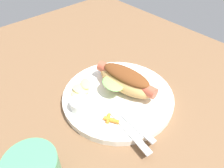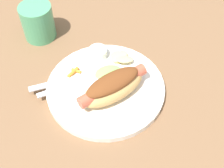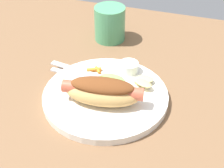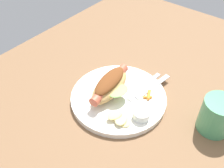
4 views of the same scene
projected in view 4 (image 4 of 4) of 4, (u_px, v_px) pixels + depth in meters
The scene contains 9 objects.
ground_plane at pixel (127, 97), 73.59cm from camera, with size 120.00×90.00×1.80cm, color brown.
plate at pixel (118, 97), 70.96cm from camera, with size 26.57×26.57×1.60cm, color white.
hot_dog at pixel (110, 85), 69.49cm from camera, with size 16.60×10.30×5.47cm.
sauce_ramekin at pixel (141, 114), 64.04cm from camera, with size 4.43×4.43×2.24cm, color white.
fork at pixel (145, 86), 72.95cm from camera, with size 14.54×1.92×0.40cm.
knife at pixel (153, 86), 72.79cm from camera, with size 13.76×1.40×0.36cm, color silver.
chips_pile at pixel (120, 119), 63.51cm from camera, with size 5.54×6.98×1.67cm.
carrot_garnish at pixel (148, 96), 69.79cm from camera, with size 3.59×2.48×0.90cm.
drinking_cup at pixel (217, 116), 61.27cm from camera, with size 8.22×8.22×9.24cm, color #4C9E6B.
Camera 4 is at (-42.63, -28.54, 52.15)cm, focal length 40.64 mm.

